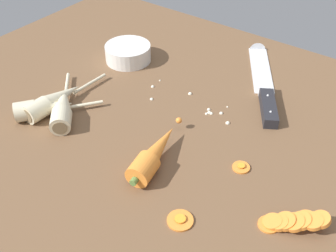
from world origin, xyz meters
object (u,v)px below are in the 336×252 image
Objects in this scene: prep_bowl at (128,52)px; carrot_slice_stray_near at (180,220)px; parsnip_mid_left at (44,108)px; carrot_slice_stack at (293,221)px; parsnip_mid_right at (54,101)px; carrot_slice_stray_mid at (241,167)px; whole_carrot at (154,154)px; parsnip_front at (63,107)px; chefs_knife at (263,77)px.

carrot_slice_stray_near is at bearing -40.19° from prep_bowl.
carrot_slice_stack is at bearing 4.29° from parsnip_mid_left.
carrot_slice_stray_mid is (39.33, 7.39, -1.62)cm from parsnip_mid_right.
whole_carrot is 1.09× the size of parsnip_front.
parsnip_front is 0.80× the size of parsnip_mid_right.
parsnip_mid_left reaches higher than carrot_slice_stack.
whole_carrot is at bearing -176.85° from carrot_slice_stack.
parsnip_mid_left is at bearing -139.13° from parsnip_front.
carrot_slice_stack is at bearing 32.70° from carrot_slice_stray_near.
parsnip_mid_right is at bearing -169.36° from carrot_slice_stray_mid.
prep_bowl is (-38.01, 32.11, 1.79)cm from carrot_slice_stray_near.
parsnip_mid_left and prep_bowl have the same top height.
parsnip_mid_right is 51.42cm from carrot_slice_stack.
whole_carrot is (-3.35, -35.90, 1.45)cm from chefs_knife.
prep_bowl is at bearing 139.81° from carrot_slice_stray_near.
prep_bowl is at bearing 156.14° from carrot_slice_stack.
carrot_slice_stray_mid is (9.68, -28.00, -0.29)cm from chefs_knife.
parsnip_mid_left is 40.40cm from carrot_slice_stray_mid.
prep_bowl is at bearing 91.71° from parsnip_mid_right.
parsnip_mid_left is 26.90cm from prep_bowl.
chefs_knife is at bearing 50.04° from parsnip_mid_right.
parsnip_mid_left and parsnip_mid_right have the same top height.
parsnip_mid_right is (-29.65, -35.39, 1.33)cm from chefs_knife.
whole_carrot is 15.34cm from carrot_slice_stray_mid.
whole_carrot is at bearing -42.13° from prep_bowl.
parsnip_front is (-26.54, -35.93, 1.33)cm from chefs_knife.
parsnip_mid_right is (-0.31, 2.96, -0.00)cm from parsnip_mid_left.
parsnip_mid_right is at bearing -179.03° from carrot_slice_stack.
whole_carrot reaches higher than chefs_knife.
chefs_knife reaches higher than carrot_slice_stray_mid.
parsnip_mid_left is (-2.80, -2.42, 0.00)cm from parsnip_front.
parsnip_mid_right reaches higher than carrot_slice_stack.
carrot_slice_stray_mid is (2.03, 15.58, 0.00)cm from carrot_slice_stray_near.
parsnip_front is 1.50× the size of prep_bowl.
carrot_slice_stack is at bearing 1.67° from parsnip_front.
carrot_slice_stray_mid is (36.22, 7.93, -1.62)cm from parsnip_front.
prep_bowl is (-3.83, 24.46, 0.17)cm from parsnip_front.
parsnip_front reaches higher than chefs_knife.
whole_carrot reaches higher than prep_bowl.
carrot_slice_stack is 2.30× the size of carrot_slice_stray_near.
parsnip_front is 4.03× the size of carrot_slice_stray_near.
parsnip_mid_left is at bearing -165.14° from carrot_slice_stray_mid.
parsnip_mid_left is 51.24cm from carrot_slice_stack.
whole_carrot is at bearing 145.08° from carrot_slice_stray_near.
carrot_slice_stray_near is at bearing -147.30° from carrot_slice_stack.
carrot_slice_stack is at bearing 3.15° from whole_carrot.
chefs_knife is at bearing 122.23° from carrot_slice_stack.
chefs_knife is 29.62cm from carrot_slice_stray_mid.
chefs_knife is 1.90× the size of parsnip_front.
parsnip_front and parsnip_mid_right have the same top height.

